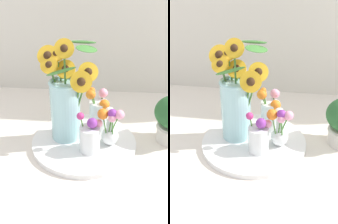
# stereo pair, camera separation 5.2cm
# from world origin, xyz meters

# --- Properties ---
(ground_plane) EXTENTS (6.00, 6.00, 0.00)m
(ground_plane) POSITION_xyz_m (0.00, 0.00, 0.00)
(ground_plane) COLOR silver
(serving_tray) EXTENTS (0.42, 0.42, 0.02)m
(serving_tray) POSITION_xyz_m (0.03, 0.03, 0.01)
(serving_tray) COLOR white
(serving_tray) RESTS_ON ground_plane
(mason_jar_sunflowers) EXTENTS (0.24, 0.24, 0.40)m
(mason_jar_sunflowers) POSITION_xyz_m (-0.04, 0.06, 0.18)
(mason_jar_sunflowers) COLOR #9ED1D6
(mason_jar_sunflowers) RESTS_ON serving_tray
(vase_small_center) EXTENTS (0.10, 0.08, 0.15)m
(vase_small_center) POSITION_xyz_m (0.06, -0.03, 0.08)
(vase_small_center) COLOR white
(vase_small_center) RESTS_ON serving_tray
(vase_bulb_right) EXTENTS (0.10, 0.09, 0.17)m
(vase_bulb_right) POSITION_xyz_m (0.13, 0.01, 0.10)
(vase_bulb_right) COLOR white
(vase_bulb_right) RESTS_ON serving_tray
(vase_small_back) EXTENTS (0.10, 0.10, 0.19)m
(vase_small_back) POSITION_xyz_m (0.09, 0.13, 0.10)
(vase_small_back) COLOR white
(vase_small_back) RESTS_ON serving_tray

